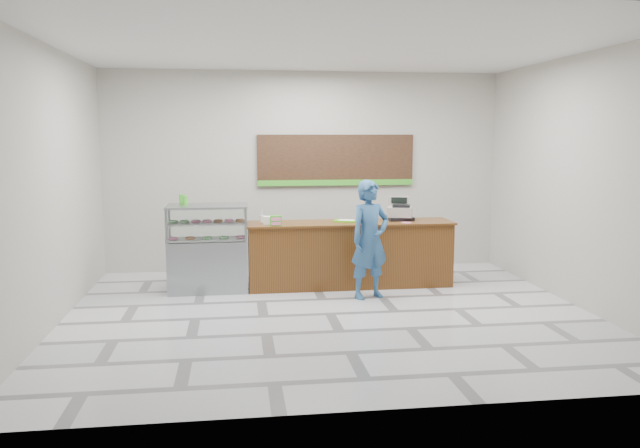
{
  "coord_description": "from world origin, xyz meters",
  "views": [
    {
      "loc": [
        -1.23,
        -8.04,
        2.37
      ],
      "look_at": [
        -0.02,
        0.9,
        1.1
      ],
      "focal_mm": 35.0,
      "sensor_mm": 36.0,
      "label": 1
    }
  ],
  "objects": [
    {
      "name": "card_terminal",
      "position": [
        1.38,
        1.62,
        1.05
      ],
      "size": [
        0.1,
        0.15,
        0.04
      ],
      "primitive_type": "cube",
      "rotation": [
        0.0,
        0.0,
        0.25
      ],
      "color": "black",
      "rests_on": "sales_counter"
    },
    {
      "name": "cash_register",
      "position": [
        1.39,
        1.69,
        1.17
      ],
      "size": [
        0.49,
        0.51,
        0.37
      ],
      "rotation": [
        0.0,
        0.0,
        -0.3
      ],
      "color": "black",
      "rests_on": "sales_counter"
    },
    {
      "name": "napkin_box",
      "position": [
        -0.75,
        1.48,
        1.09
      ],
      "size": [
        0.14,
        0.14,
        0.12
      ],
      "primitive_type": "cube",
      "rotation": [
        0.0,
        0.0,
        -0.03
      ],
      "color": "white",
      "rests_on": "sales_counter"
    },
    {
      "name": "sales_counter",
      "position": [
        0.55,
        1.55,
        0.52
      ],
      "size": [
        3.26,
        0.76,
        1.03
      ],
      "color": "brown",
      "rests_on": "floor"
    },
    {
      "name": "display_case",
      "position": [
        -1.67,
        1.55,
        0.68
      ],
      "size": [
        1.22,
        0.72,
        1.33
      ],
      "color": "gray",
      "rests_on": "floor"
    },
    {
      "name": "straw_cup",
      "position": [
        -0.83,
        1.7,
        1.08
      ],
      "size": [
        0.07,
        0.07,
        0.11
      ],
      "primitive_type": "cylinder",
      "color": "silver",
      "rests_on": "sales_counter"
    },
    {
      "name": "ceiling",
      "position": [
        0.0,
        0.0,
        3.5
      ],
      "size": [
        7.0,
        7.0,
        0.0
      ],
      "primitive_type": "plane",
      "rotation": [
        3.14,
        0.0,
        0.0
      ],
      "color": "silver",
      "rests_on": "back_wall"
    },
    {
      "name": "serving_tray",
      "position": [
        0.49,
        1.63,
        1.04
      ],
      "size": [
        0.41,
        0.36,
        0.02
      ],
      "rotation": [
        0.0,
        0.0,
        -0.38
      ],
      "color": "#41C100",
      "rests_on": "sales_counter"
    },
    {
      "name": "floor",
      "position": [
        0.0,
        0.0,
        0.0
      ],
      "size": [
        7.0,
        7.0,
        0.0
      ],
      "primitive_type": "plane",
      "color": "silver",
      "rests_on": "ground"
    },
    {
      "name": "customer",
      "position": [
        0.71,
        0.79,
        0.87
      ],
      "size": [
        0.74,
        0.62,
        1.74
      ],
      "primitive_type": "imported",
      "rotation": [
        0.0,
        0.0,
        0.38
      ],
      "color": "#2A5582",
      "rests_on": "floor"
    },
    {
      "name": "green_cup_left",
      "position": [
        -2.06,
        1.82,
        1.4
      ],
      "size": [
        0.09,
        0.09,
        0.14
      ],
      "primitive_type": "cylinder",
      "color": "green",
      "rests_on": "display_case"
    },
    {
      "name": "back_wall",
      "position": [
        0.0,
        3.0,
        1.75
      ],
      "size": [
        7.0,
        0.0,
        7.0
      ],
      "primitive_type": "plane",
      "rotation": [
        1.57,
        0.0,
        0.0
      ],
      "color": "#B4B0A5",
      "rests_on": "floor"
    },
    {
      "name": "menu_board",
      "position": [
        0.55,
        2.96,
        1.93
      ],
      "size": [
        2.8,
        0.06,
        0.9
      ],
      "color": "black",
      "rests_on": "back_wall"
    },
    {
      "name": "donut_decal",
      "position": [
        1.41,
        1.34,
        1.03
      ],
      "size": [
        0.16,
        0.16,
        0.0
      ],
      "primitive_type": "cylinder",
      "color": "pink",
      "rests_on": "sales_counter"
    },
    {
      "name": "green_cup_right",
      "position": [
        -2.0,
        1.69,
        1.39
      ],
      "size": [
        0.08,
        0.08,
        0.13
      ],
      "primitive_type": "cylinder",
      "color": "green",
      "rests_on": "display_case"
    },
    {
      "name": "promo_box",
      "position": [
        -0.64,
        1.28,
        1.11
      ],
      "size": [
        0.18,
        0.12,
        0.16
      ],
      "primitive_type": "cube",
      "rotation": [
        0.0,
        0.0,
        -0.01
      ],
      "color": "green",
      "rests_on": "sales_counter"
    }
  ]
}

